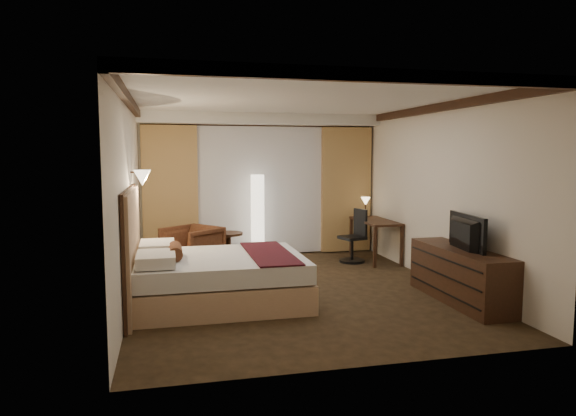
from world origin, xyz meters
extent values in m
cube|color=black|center=(0.00, 0.00, 0.00)|extent=(4.50, 5.50, 0.01)
cube|color=white|center=(0.00, 0.00, 2.70)|extent=(4.50, 5.50, 0.01)
cube|color=white|center=(0.00, 2.75, 1.35)|extent=(4.50, 0.02, 2.70)
cube|color=white|center=(-2.25, 0.00, 1.35)|extent=(0.02, 5.50, 2.70)
cube|color=white|center=(2.25, 0.00, 1.35)|extent=(0.02, 5.50, 2.70)
cube|color=white|center=(0.00, 2.50, 2.60)|extent=(4.50, 0.50, 0.20)
cube|color=silver|center=(0.00, 2.67, 1.25)|extent=(2.48, 0.04, 2.45)
cube|color=tan|center=(-1.70, 2.61, 1.25)|extent=(1.00, 0.14, 2.45)
cube|color=tan|center=(1.70, 2.61, 1.25)|extent=(1.00, 0.14, 2.45)
imported|color=#452214|center=(-1.37, 1.64, 0.41)|extent=(1.09, 1.09, 0.82)
imported|color=black|center=(1.97, -1.06, 1.00)|extent=(0.69, 1.05, 0.13)
camera|label=1|loc=(-1.74, -7.01, 1.95)|focal=32.00mm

